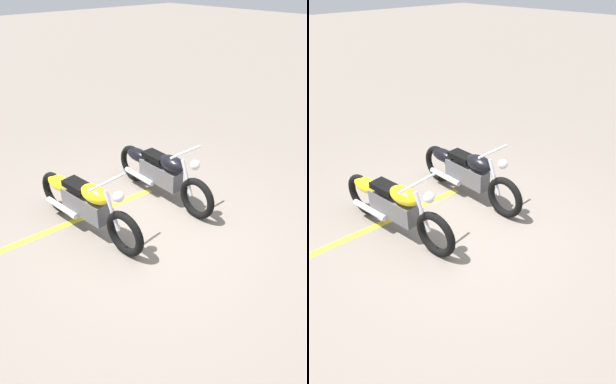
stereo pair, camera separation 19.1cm
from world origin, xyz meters
The scene contains 4 objects.
ground_plane centered at (0.00, 0.00, 0.00)m, with size 60.00×60.00×0.00m, color slate.
motorcycle_bright_foreground centered at (-0.66, -0.73, 0.46)m, with size 2.23×0.62×1.04m.
motorcycle_dark_foreground centered at (-0.59, 0.72, 0.46)m, with size 2.23×0.62×1.04m.
parking_stripe_near centered at (-0.94, -0.90, 0.00)m, with size 3.20×0.12×0.01m, color yellow.
Camera 2 is at (3.09, -3.05, 3.33)m, focal length 33.69 mm.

